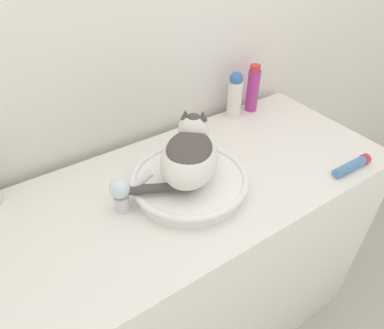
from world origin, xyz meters
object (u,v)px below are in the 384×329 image
object	(u,v)px
cat	(189,153)
cream_tube	(352,166)
shampoo_bottle_tall	(253,89)
lotion_bottle_white	(235,95)
faucet	(123,192)

from	to	relation	value
cat	cream_tube	distance (m)	0.55
shampoo_bottle_tall	lotion_bottle_white	bearing A→B (deg)	180.00
faucet	shampoo_bottle_tall	world-z (taller)	shampoo_bottle_tall
shampoo_bottle_tall	cream_tube	size ratio (longest dim) A/B	1.24
cat	shampoo_bottle_tall	distance (m)	0.55
faucet	lotion_bottle_white	size ratio (longest dim) A/B	0.69
faucet	cream_tube	bearing A→B (deg)	-11.22
faucet	shampoo_bottle_tall	size ratio (longest dim) A/B	0.66
cat	lotion_bottle_white	size ratio (longest dim) A/B	1.82
lotion_bottle_white	cream_tube	distance (m)	0.51
cat	cream_tube	size ratio (longest dim) A/B	2.18
shampoo_bottle_tall	lotion_bottle_white	world-z (taller)	shampoo_bottle_tall
cat	faucet	size ratio (longest dim) A/B	2.66
faucet	cat	bearing A→B (deg)	2.95
cat	shampoo_bottle_tall	size ratio (longest dim) A/B	1.76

